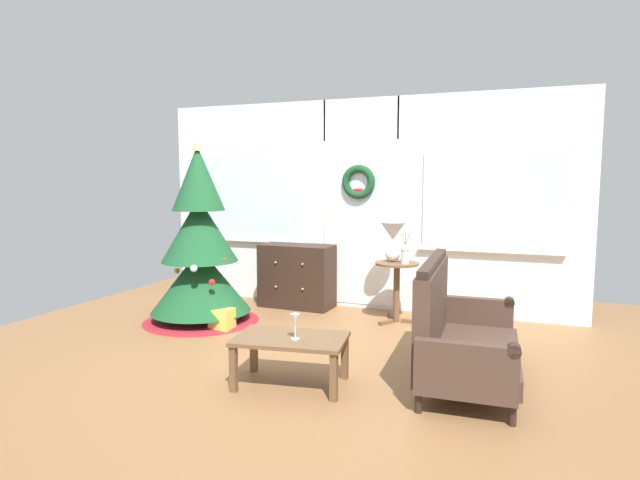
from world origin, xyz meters
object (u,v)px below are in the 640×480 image
table_lamp (393,236)px  settee_sofa (456,334)px  wine_glass (295,321)px  side_table (397,280)px  christmas_tree (200,256)px  dresser_cabinet (297,276)px  flower_vase (405,253)px  coffee_table (291,344)px  gift_box (222,319)px

table_lamp → settee_sofa: bearing=-61.1°
settee_sofa → wine_glass: (-1.11, -0.60, 0.15)m
settee_sofa → side_table: size_ratio=2.25×
christmas_tree → side_table: christmas_tree is taller
dresser_cabinet → flower_vase: flower_vase is taller
christmas_tree → coffee_table: size_ratio=2.22×
settee_sofa → flower_vase: (-0.71, 1.48, 0.41)m
settee_sofa → side_table: bearing=117.9°
settee_sofa → side_table: (-0.81, 1.54, 0.10)m
side_table → flower_vase: bearing=-31.0°
settee_sofa → gift_box: settee_sofa is taller
side_table → coffee_table: side_table is taller
side_table → gift_box: bearing=-149.7°
flower_vase → wine_glass: size_ratio=1.79×
settee_sofa → gift_box: 2.54m
side_table → coffee_table: size_ratio=0.74×
coffee_table → wine_glass: wine_glass is taller
dresser_cabinet → flower_vase: bearing=-12.6°
christmas_tree → wine_glass: size_ratio=10.30×
wine_glass → gift_box: bearing=139.0°
side_table → table_lamp: bearing=146.3°
settee_sofa → coffee_table: 1.29m
gift_box → wine_glass: bearing=-41.0°
gift_box → side_table: bearing=30.3°
christmas_tree → table_lamp: 2.15m
flower_vase → coffee_table: (-0.46, -2.03, -0.46)m
coffee_table → gift_box: bearing=138.9°
table_lamp → dresser_cabinet: bearing=170.2°
dresser_cabinet → side_table: dresser_cabinet is taller
christmas_tree → wine_glass: (1.75, -1.40, -0.21)m
side_table → table_lamp: table_lamp is taller
christmas_tree → gift_box: (0.40, -0.23, -0.62)m
dresser_cabinet → side_table: size_ratio=1.37×
flower_vase → christmas_tree: bearing=-162.6°
flower_vase → side_table: bearing=149.0°
christmas_tree → settee_sofa: (2.87, -0.80, -0.36)m
side_table → flower_vase: 0.33m
christmas_tree → coffee_table: (1.70, -1.35, -0.41)m
settee_sofa → coffee_table: size_ratio=1.67×
dresser_cabinet → settee_sofa: size_ratio=0.61×
christmas_tree → flower_vase: 2.26m
settee_sofa → side_table: 1.74m
table_lamp → christmas_tree: bearing=-158.7°
dresser_cabinet → gift_box: size_ratio=4.09×
table_lamp → gift_box: (-1.59, -1.00, -0.84)m
wine_glass → coffee_table: bearing=141.2°
settee_sofa → wine_glass: settee_sofa is taller
table_lamp → gift_box: size_ratio=1.96×
side_table → wine_glass: bearing=-98.0°
dresser_cabinet → coffee_table: dresser_cabinet is taller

